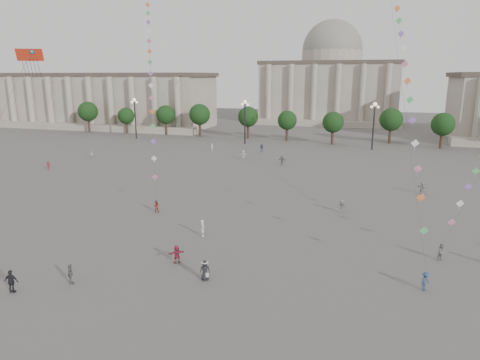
# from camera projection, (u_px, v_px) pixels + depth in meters

# --- Properties ---
(ground) EXTENTS (360.00, 360.00, 0.00)m
(ground) POSITION_uv_depth(u_px,v_px,m) (190.00, 276.00, 36.03)
(ground) COLOR #514F4D
(ground) RESTS_ON ground
(hall_west) EXTENTS (84.00, 26.22, 17.20)m
(hall_west) POSITION_uv_depth(u_px,v_px,m) (91.00, 100.00, 142.10)
(hall_west) COLOR gray
(hall_west) RESTS_ON ground
(hall_central) EXTENTS (48.30, 34.30, 35.50)m
(hall_central) POSITION_uv_depth(u_px,v_px,m) (330.00, 82.00, 152.98)
(hall_central) COLOR gray
(hall_central) RESTS_ON ground
(tree_row) EXTENTS (137.12, 5.12, 8.00)m
(tree_row) POSITION_uv_depth(u_px,v_px,m) (311.00, 120.00, 107.39)
(tree_row) COLOR #322219
(tree_row) RESTS_ON ground
(lamp_post_far_west) EXTENTS (2.00, 0.90, 10.65)m
(lamp_post_far_west) POSITION_uv_depth(u_px,v_px,m) (135.00, 111.00, 111.85)
(lamp_post_far_west) COLOR #262628
(lamp_post_far_west) RESTS_ON ground
(lamp_post_mid_west) EXTENTS (2.00, 0.90, 10.65)m
(lamp_post_mid_west) POSITION_uv_depth(u_px,v_px,m) (245.00, 114.00, 103.60)
(lamp_post_mid_west) COLOR #262628
(lamp_post_mid_west) RESTS_ON ground
(lamp_post_mid_east) EXTENTS (2.00, 0.90, 10.65)m
(lamp_post_mid_east) POSITION_uv_depth(u_px,v_px,m) (374.00, 117.00, 95.34)
(lamp_post_mid_east) COLOR #262628
(lamp_post_mid_east) RESTS_ON ground
(person_crowd_0) EXTENTS (1.11, 0.55, 1.83)m
(person_crowd_0) POSITION_uv_depth(u_px,v_px,m) (262.00, 148.00, 93.95)
(person_crowd_0) COLOR navy
(person_crowd_0) RESTS_ON ground
(person_crowd_1) EXTENTS (1.01, 1.05, 1.71)m
(person_crowd_1) POSITION_uv_depth(u_px,v_px,m) (92.00, 154.00, 87.09)
(person_crowd_1) COLOR beige
(person_crowd_1) RESTS_ON ground
(person_crowd_2) EXTENTS (0.97, 1.17, 1.58)m
(person_crowd_2) POSITION_uv_depth(u_px,v_px,m) (49.00, 166.00, 76.02)
(person_crowd_2) COLOR maroon
(person_crowd_2) RESTS_ON ground
(person_crowd_4) EXTENTS (1.66, 1.38, 1.79)m
(person_crowd_4) POSITION_uv_depth(u_px,v_px,m) (243.00, 155.00, 85.83)
(person_crowd_4) COLOR white
(person_crowd_4) RESTS_ON ground
(person_crowd_6) EXTENTS (1.13, 0.73, 1.66)m
(person_crowd_6) POSITION_uv_depth(u_px,v_px,m) (341.00, 206.00, 52.49)
(person_crowd_6) COLOR slate
(person_crowd_6) RESTS_ON ground
(person_crowd_7) EXTENTS (1.75, 1.37, 1.85)m
(person_crowd_7) POSITION_uv_depth(u_px,v_px,m) (422.00, 188.00, 60.60)
(person_crowd_7) COLOR #AEAEAA
(person_crowd_7) RESTS_ON ground
(person_crowd_10) EXTENTS (0.40, 0.60, 1.62)m
(person_crowd_10) POSITION_uv_depth(u_px,v_px,m) (212.00, 147.00, 95.51)
(person_crowd_10) COLOR silver
(person_crowd_10) RESTS_ON ground
(person_crowd_12) EXTENTS (1.73, 1.03, 1.78)m
(person_crowd_12) POSITION_uv_depth(u_px,v_px,m) (282.00, 160.00, 80.36)
(person_crowd_12) COLOR slate
(person_crowd_12) RESTS_ON ground
(person_crowd_13) EXTENTS (0.68, 0.78, 1.80)m
(person_crowd_13) POSITION_uv_depth(u_px,v_px,m) (203.00, 228.00, 44.74)
(person_crowd_13) COLOR white
(person_crowd_13) RESTS_ON ground
(tourist_2) EXTENTS (1.48, 1.40, 1.67)m
(tourist_2) POSITION_uv_depth(u_px,v_px,m) (177.00, 254.00, 38.38)
(tourist_2) COLOR #962943
(tourist_2) RESTS_ON ground
(tourist_3) EXTENTS (0.95, 1.06, 1.73)m
(tourist_3) POSITION_uv_depth(u_px,v_px,m) (70.00, 274.00, 34.46)
(tourist_3) COLOR slate
(tourist_3) RESTS_ON ground
(tourist_4) EXTENTS (1.16, 0.63, 1.88)m
(tourist_4) POSITION_uv_depth(u_px,v_px,m) (11.00, 281.00, 33.06)
(tourist_4) COLOR black
(tourist_4) RESTS_ON ground
(kite_flyer_0) EXTENTS (0.90, 0.82, 1.50)m
(kite_flyer_0) POSITION_uv_depth(u_px,v_px,m) (156.00, 206.00, 52.68)
(kite_flyer_0) COLOR maroon
(kite_flyer_0) RESTS_ON ground
(kite_flyer_1) EXTENTS (1.07, 1.15, 1.56)m
(kite_flyer_1) POSITION_uv_depth(u_px,v_px,m) (425.00, 281.00, 33.41)
(kite_flyer_1) COLOR navy
(kite_flyer_1) RESTS_ON ground
(kite_flyer_2) EXTENTS (0.99, 0.93, 1.61)m
(kite_flyer_2) POSITION_uv_depth(u_px,v_px,m) (442.00, 252.00, 38.89)
(kite_flyer_2) COLOR slate
(kite_flyer_2) RESTS_ON ground
(hat_person) EXTENTS (1.00, 0.86, 1.72)m
(hat_person) POSITION_uv_depth(u_px,v_px,m) (205.00, 270.00, 35.11)
(hat_person) COLOR black
(hat_person) RESTS_ON ground
(dragon_kite) EXTENTS (2.23, 6.15, 19.91)m
(dragon_kite) POSITION_uv_depth(u_px,v_px,m) (30.00, 65.00, 37.24)
(dragon_kite) COLOR red
(dragon_kite) RESTS_ON ground
(kite_train_west) EXTENTS (17.89, 33.05, 55.57)m
(kite_train_west) POSITION_uv_depth(u_px,v_px,m) (149.00, 27.00, 66.23)
(kite_train_west) COLOR #3F3F3F
(kite_train_west) RESTS_ON ground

